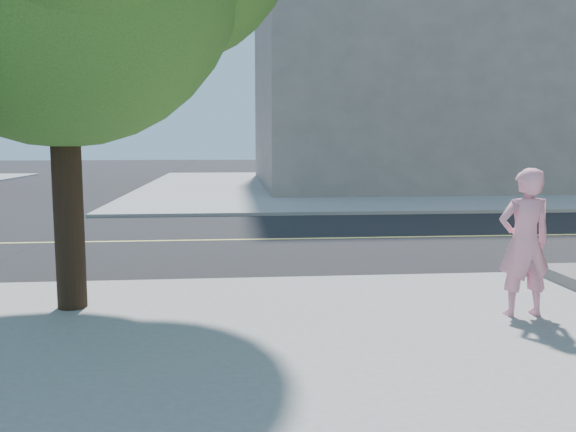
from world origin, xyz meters
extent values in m
plane|color=black|center=(0.00, 0.00, 0.00)|extent=(140.00, 140.00, 0.00)
cube|color=black|center=(0.00, 4.50, 0.01)|extent=(140.00, 9.00, 0.01)
cube|color=gray|center=(13.50, 21.50, 0.06)|extent=(29.00, 25.00, 0.12)
cube|color=slate|center=(14.00, 22.00, 7.12)|extent=(18.00, 16.00, 14.00)
imported|color=pink|center=(7.05, -2.44, 1.05)|extent=(0.69, 0.46, 1.86)
cylinder|color=black|center=(1.30, -1.53, 2.01)|extent=(0.38, 0.38, 3.78)
camera|label=1|loc=(3.41, -9.52, 2.29)|focal=37.45mm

